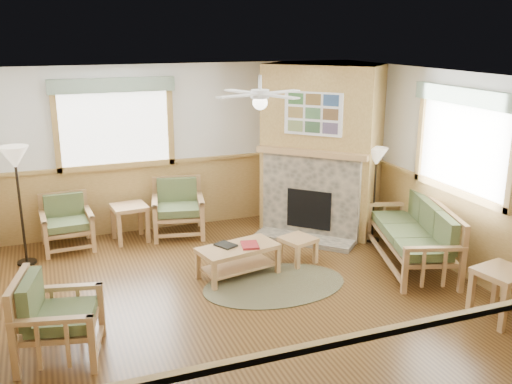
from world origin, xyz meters
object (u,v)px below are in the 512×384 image
object	(u,v)px
armchair_back_right	(178,208)
end_table_sofa	(500,294)
coffee_table	(238,261)
armchair_back_left	(67,223)
floor_lamp_left	(20,206)
footstool	(298,250)
armchair_left	(59,317)
end_table_chairs	(130,223)
sofa	(411,234)
floor_lamp_right	(374,195)

from	to	relation	value
armchair_back_right	end_table_sofa	bearing A→B (deg)	-44.17
coffee_table	armchair_back_right	bearing A→B (deg)	89.38
armchair_back_left	floor_lamp_left	distance (m)	0.85
end_table_sofa	footstool	bearing A→B (deg)	122.33
armchair_left	end_table_chairs	distance (m)	3.31
end_table_sofa	armchair_back_left	bearing A→B (deg)	138.01
end_table_sofa	footstool	size ratio (longest dim) A/B	1.40
sofa	floor_lamp_left	distance (m)	5.47
coffee_table	floor_lamp_left	distance (m)	3.13
footstool	floor_lamp_left	xyz separation A→B (m)	(-3.63, 1.34, 0.67)
armchair_back_left	floor_lamp_right	xyz separation A→B (m)	(4.50, -1.35, 0.34)
end_table_sofa	footstool	xyz separation A→B (m)	(-1.47, 2.32, -0.12)
floor_lamp_right	armchair_back_right	bearing A→B (deg)	154.21
armchair_back_left	coffee_table	size ratio (longest dim) A/B	0.76
footstool	armchair_back_right	bearing A→B (deg)	127.37
end_table_chairs	footstool	world-z (taller)	end_table_chairs
sofa	coffee_table	distance (m)	2.47
armchair_back_left	floor_lamp_left	world-z (taller)	floor_lamp_left
sofa	armchair_back_left	world-z (taller)	sofa
armchair_back_right	armchair_left	distance (m)	3.65
end_table_chairs	armchair_left	bearing A→B (deg)	-110.78
coffee_table	sofa	bearing A→B (deg)	-23.10
end_table_chairs	end_table_sofa	world-z (taller)	end_table_sofa
end_table_chairs	end_table_sofa	xyz separation A→B (m)	(3.56, -4.05, 0.01)
sofa	floor_lamp_left	bearing A→B (deg)	-92.97
end_table_chairs	floor_lamp_left	size ratio (longest dim) A/B	0.34
footstool	floor_lamp_right	xyz separation A→B (m)	(1.47, 0.38, 0.56)
sofa	armchair_left	size ratio (longest dim) A/B	2.21
coffee_table	footstool	bearing A→B (deg)	-3.96
sofa	end_table_sofa	world-z (taller)	sofa
armchair_back_left	armchair_left	distance (m)	3.10
armchair_back_left	end_table_sofa	xyz separation A→B (m)	(4.50, -4.05, -0.10)
armchair_left	end_table_chairs	size ratio (longest dim) A/B	1.51
armchair_back_left	coffee_table	distance (m)	2.81
sofa	footstool	size ratio (longest dim) A/B	4.50
armchair_left	floor_lamp_right	world-z (taller)	floor_lamp_right
footstool	floor_lamp_left	distance (m)	3.93
end_table_chairs	floor_lamp_right	bearing A→B (deg)	-20.73
end_table_sofa	armchair_left	bearing A→B (deg)	168.51
armchair_back_left	coffee_table	bearing A→B (deg)	-44.86
end_table_sofa	floor_lamp_left	bearing A→B (deg)	144.35
sofa	armchair_back_right	distance (m)	3.64
footstool	armchair_back_left	bearing A→B (deg)	150.26
armchair_left	armchair_back_right	bearing A→B (deg)	-19.49
coffee_table	floor_lamp_right	xyz separation A→B (m)	(2.41, 0.52, 0.54)
armchair_back_left	floor_lamp_left	bearing A→B (deg)	-149.65
footstool	floor_lamp_left	world-z (taller)	floor_lamp_left
armchair_back_left	end_table_chairs	bearing A→B (deg)	-3.04
floor_lamp_left	sofa	bearing A→B (deg)	-20.88
end_table_chairs	armchair_back_left	bearing A→B (deg)	180.00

